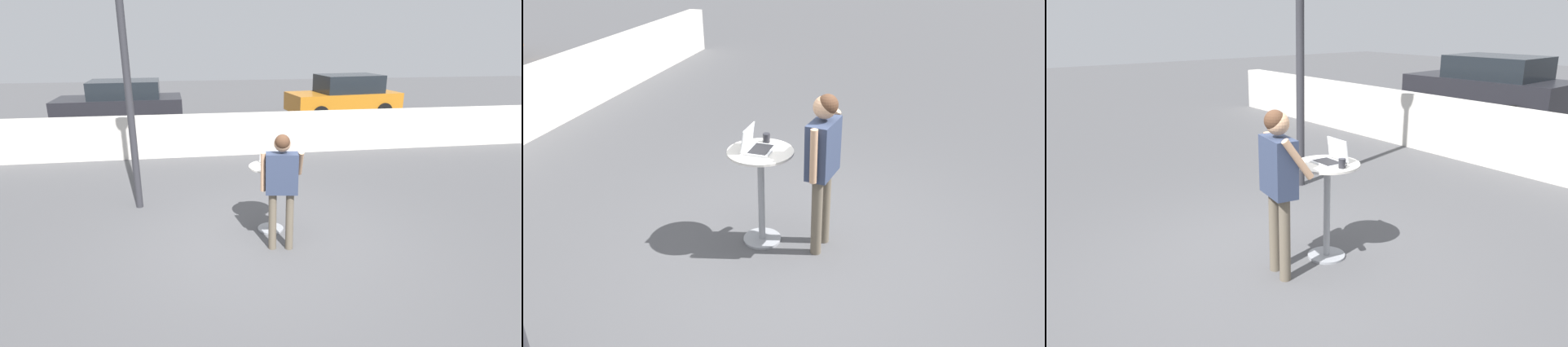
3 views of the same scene
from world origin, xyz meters
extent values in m
plane|color=#4C4C4F|center=(0.00, 0.00, 0.00)|extent=(50.00, 50.00, 0.00)
cube|color=beige|center=(0.00, 4.98, 0.52)|extent=(17.43, 0.35, 1.04)
cylinder|color=gray|center=(0.11, 0.45, 0.01)|extent=(0.40, 0.40, 0.03)
cylinder|color=gray|center=(0.11, 0.45, 0.52)|extent=(0.07, 0.07, 1.00)
cylinder|color=beige|center=(0.11, 0.45, 1.03)|extent=(0.67, 0.67, 0.02)
cube|color=silver|center=(0.11, 0.45, 1.06)|extent=(0.32, 0.25, 0.02)
cube|color=black|center=(0.11, 0.45, 1.06)|extent=(0.28, 0.20, 0.00)
cube|color=silver|center=(0.12, 0.58, 1.18)|extent=(0.31, 0.06, 0.22)
cube|color=white|center=(0.12, 0.58, 1.18)|extent=(0.29, 0.04, 0.20)
cylinder|color=#232328|center=(0.33, 0.46, 1.09)|extent=(0.07, 0.07, 0.10)
torus|color=#232328|center=(0.38, 0.46, 1.10)|extent=(0.04, 0.01, 0.04)
cylinder|color=brown|center=(0.03, -0.15, 0.42)|extent=(0.11, 0.11, 0.85)
cylinder|color=brown|center=(0.26, -0.19, 0.42)|extent=(0.11, 0.11, 0.85)
cube|color=#2D3851|center=(0.14, -0.17, 1.13)|extent=(0.46, 0.29, 0.56)
sphere|color=tan|center=(0.14, -0.17, 1.54)|extent=(0.22, 0.22, 0.22)
sphere|color=#472D1E|center=(0.14, -0.20, 1.57)|extent=(0.20, 0.20, 0.20)
cylinder|color=tan|center=(-0.10, -0.13, 1.14)|extent=(0.07, 0.07, 0.53)
cylinder|color=tan|center=(0.41, -0.13, 1.25)|extent=(0.12, 0.32, 0.41)
cube|color=black|center=(-3.40, 8.50, 0.67)|extent=(4.01, 2.07, 0.77)
cube|color=black|center=(-3.20, 8.51, 1.32)|extent=(2.24, 1.74, 0.54)
cylinder|color=black|center=(-4.55, 7.56, 0.31)|extent=(0.64, 0.26, 0.62)
cylinder|color=black|center=(-4.66, 9.30, 0.31)|extent=(0.64, 0.26, 0.62)
cylinder|color=black|center=(-2.14, 7.71, 0.31)|extent=(0.64, 0.26, 0.62)
cylinder|color=black|center=(-2.24, 9.45, 0.31)|extent=(0.64, 0.26, 0.62)
cube|color=#B76B19|center=(4.51, 9.51, 0.61)|extent=(4.29, 2.24, 0.67)
cube|color=black|center=(4.72, 9.53, 1.27)|extent=(2.43, 1.80, 0.64)
cylinder|color=black|center=(3.36, 8.53, 0.31)|extent=(0.64, 0.30, 0.62)
cylinder|color=black|center=(3.15, 10.16, 0.31)|extent=(0.64, 0.30, 0.62)
cylinder|color=black|center=(5.88, 8.86, 0.31)|extent=(0.64, 0.30, 0.62)
cylinder|color=black|center=(5.67, 10.48, 0.31)|extent=(0.64, 0.30, 0.62)
cylinder|color=#2D2D33|center=(-2.03, 1.70, 2.28)|extent=(0.12, 0.12, 4.55)
camera|label=1|loc=(-0.94, -5.25, 2.84)|focal=28.00mm
camera|label=2|loc=(-4.28, -0.98, 3.05)|focal=35.00mm
camera|label=3|loc=(3.95, -2.73, 2.47)|focal=35.00mm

